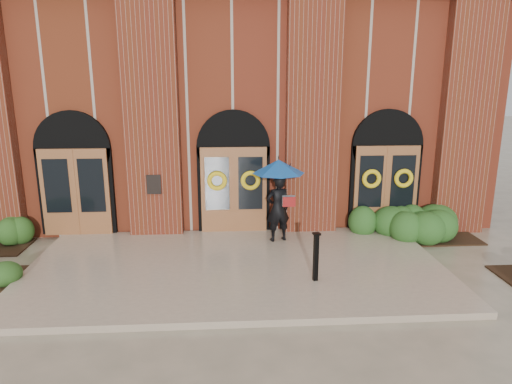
{
  "coord_description": "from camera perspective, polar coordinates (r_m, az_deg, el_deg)",
  "views": [
    {
      "loc": [
        -0.18,
        -10.16,
        4.54
      ],
      "look_at": [
        0.54,
        1.0,
        1.75
      ],
      "focal_mm": 32.0,
      "sensor_mm": 36.0,
      "label": 1
    }
  ],
  "objects": [
    {
      "name": "man_with_umbrella",
      "position": [
        12.38,
        2.82,
        0.93
      ],
      "size": [
        1.76,
        1.76,
        2.28
      ],
      "rotation": [
        0.0,
        0.0,
        3.41
      ],
      "color": "black",
      "rests_on": "landing"
    },
    {
      "name": "church_building",
      "position": [
        18.97,
        -3.17,
        10.84
      ],
      "size": [
        16.2,
        12.53,
        7.0
      ],
      "color": "#5F2114",
      "rests_on": "ground"
    },
    {
      "name": "hedge_wall_right",
      "position": [
        14.09,
        19.0,
        -3.73
      ],
      "size": [
        3.4,
        1.36,
        0.87
      ],
      "primitive_type": "ellipsoid",
      "color": "#244D1B",
      "rests_on": "ground"
    },
    {
      "name": "ground",
      "position": [
        11.13,
        -2.46,
        -10.1
      ],
      "size": [
        90.0,
        90.0,
        0.0
      ],
      "primitive_type": "plane",
      "color": "tan",
      "rests_on": "ground"
    },
    {
      "name": "metal_post",
      "position": [
        10.26,
        7.5,
        -7.9
      ],
      "size": [
        0.18,
        0.18,
        1.12
      ],
      "rotation": [
        0.0,
        0.0,
        0.26
      ],
      "color": "black",
      "rests_on": "landing"
    },
    {
      "name": "landing",
      "position": [
        11.24,
        -2.48,
        -9.44
      ],
      "size": [
        10.0,
        5.3,
        0.15
      ],
      "primitive_type": "cube",
      "color": "tan",
      "rests_on": "ground"
    }
  ]
}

